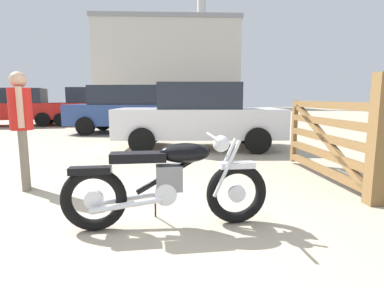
# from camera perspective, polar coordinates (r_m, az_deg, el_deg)

# --- Properties ---
(ground_plane) EXTENTS (80.00, 80.00, 0.00)m
(ground_plane) POSITION_cam_1_polar(r_m,az_deg,el_deg) (3.30, -10.94, -14.93)
(ground_plane) COLOR tan
(vintage_motorcycle) EXTENTS (2.08, 0.62, 0.94)m
(vintage_motorcycle) POSITION_cam_1_polar(r_m,az_deg,el_deg) (3.13, -4.30, -7.29)
(vintage_motorcycle) COLOR black
(vintage_motorcycle) RESTS_ON ground_plane
(timber_gate) EXTENTS (0.23, 2.54, 1.60)m
(timber_gate) POSITION_cam_1_polar(r_m,az_deg,el_deg) (5.09, 24.98, 0.97)
(timber_gate) COLOR brown
(timber_gate) RESTS_ON ground_plane
(bystander) EXTENTS (0.30, 0.42, 1.66)m
(bystander) POSITION_cam_1_polar(r_m,az_deg,el_deg) (4.92, -29.03, 4.15)
(bystander) COLOR #706656
(bystander) RESTS_ON ground_plane
(silver_sedan_mid) EXTENTS (4.04, 2.10, 1.78)m
(silver_sedan_mid) POSITION_cam_1_polar(r_m,az_deg,el_deg) (15.57, -17.61, 6.74)
(silver_sedan_mid) COLOR black
(silver_sedan_mid) RESTS_ON ground_plane
(white_estate_far) EXTENTS (4.88, 2.39, 1.74)m
(white_estate_far) POSITION_cam_1_polar(r_m,az_deg,el_deg) (11.62, -10.17, 6.63)
(white_estate_far) COLOR black
(white_estate_far) RESTS_ON ground_plane
(pale_sedan_back) EXTENTS (4.94, 2.60, 1.74)m
(pale_sedan_back) POSITION_cam_1_polar(r_m,az_deg,el_deg) (16.79, -30.79, 6.12)
(pale_sedan_back) COLOR black
(pale_sedan_back) RESTS_ON ground_plane
(blue_hatchback_right) EXTENTS (4.27, 2.05, 1.67)m
(blue_hatchback_right) POSITION_cam_1_polar(r_m,az_deg,el_deg) (8.00, 1.26, 5.19)
(blue_hatchback_right) COLOR black
(blue_hatchback_right) RESTS_ON ground_plane
(industrial_building) EXTENTS (17.52, 9.44, 22.26)m
(industrial_building) POSITION_cam_1_polar(r_m,az_deg,el_deg) (41.13, -4.39, 14.38)
(industrial_building) COLOR beige
(industrial_building) RESTS_ON ground_plane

